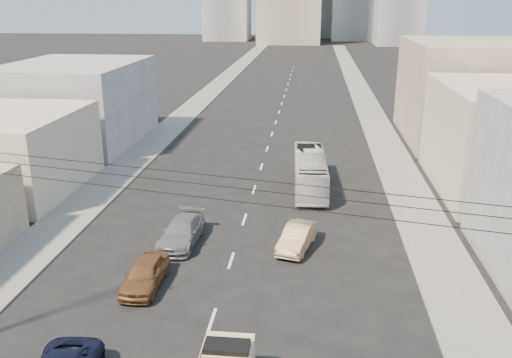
% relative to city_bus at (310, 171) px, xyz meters
% --- Properties ---
extents(sidewalk_left, '(3.50, 180.00, 0.12)m').
position_rel_city_bus_xyz_m(sidewalk_left, '(-16.02, 43.12, -1.32)').
color(sidewalk_left, slate).
rests_on(sidewalk_left, ground).
extents(sidewalk_right, '(3.50, 180.00, 0.12)m').
position_rel_city_bus_xyz_m(sidewalk_right, '(7.48, 43.12, -1.32)').
color(sidewalk_right, slate).
rests_on(sidewalk_right, ground).
extents(lane_dashes, '(0.15, 104.00, 0.01)m').
position_rel_city_bus_xyz_m(lane_dashes, '(-4.27, 26.12, -1.38)').
color(lane_dashes, silver).
rests_on(lane_dashes, ground).
extents(city_bus, '(2.79, 10.04, 2.77)m').
position_rel_city_bus_xyz_m(city_bus, '(0.00, 0.00, 0.00)').
color(city_bus, silver).
rests_on(city_bus, ground).
extents(sedan_brown, '(1.77, 4.34, 1.47)m').
position_rel_city_bus_xyz_m(sedan_brown, '(-8.21, -16.20, -0.65)').
color(sedan_brown, brown).
rests_on(sedan_brown, ground).
extents(sedan_tan, '(2.47, 4.43, 1.38)m').
position_rel_city_bus_xyz_m(sedan_tan, '(-0.63, -10.87, -0.69)').
color(sedan_tan, tan).
rests_on(sedan_tan, ground).
extents(sedan_grey, '(2.32, 5.16, 1.47)m').
position_rel_city_bus_xyz_m(sedan_grey, '(-7.55, -10.93, -0.65)').
color(sedan_grey, slate).
rests_on(sedan_grey, ground).
extents(overhead_wires, '(23.01, 5.02, 0.72)m').
position_rel_city_bus_xyz_m(overhead_wires, '(-4.27, -25.38, 7.58)').
color(overhead_wires, black).
rests_on(overhead_wires, ground).
extents(bldg_right_far, '(12.00, 16.00, 10.00)m').
position_rel_city_bus_xyz_m(bldg_right_far, '(15.73, 17.12, 3.62)').
color(bldg_right_far, gray).
rests_on(bldg_right_far, ground).
extents(bldg_left_mid, '(11.00, 12.00, 6.00)m').
position_rel_city_bus_xyz_m(bldg_left_mid, '(-23.27, -2.88, 1.62)').
color(bldg_left_mid, '#C0B19B').
rests_on(bldg_left_mid, ground).
extents(bldg_left_far, '(12.00, 16.00, 8.00)m').
position_rel_city_bus_xyz_m(bldg_left_far, '(-23.77, 12.12, 2.62)').
color(bldg_left_far, gray).
rests_on(bldg_left_far, ground).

